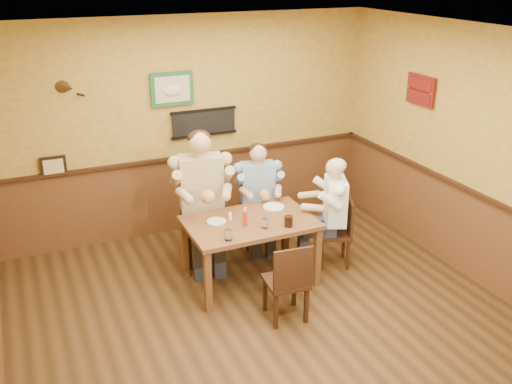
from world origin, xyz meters
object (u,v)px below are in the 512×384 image
(water_glass_left, at_px, (228,235))
(chair_back_right, at_px, (258,214))
(diner_white_elder, at_px, (334,218))
(pepper_shaker, at_px, (244,217))
(diner_tan_shirt, at_px, (202,204))
(chair_right_end, at_px, (334,232))
(diner_blue_polo, at_px, (258,200))
(hot_sauce_bottle, at_px, (245,218))
(chair_near_side, at_px, (286,280))
(cola_tumbler, at_px, (289,221))
(salt_shaker, at_px, (230,217))
(dining_table, at_px, (250,228))
(chair_back_left, at_px, (202,221))
(water_glass_mid, at_px, (265,223))

(water_glass_left, bearing_deg, chair_back_right, 53.69)
(diner_white_elder, xyz_separation_m, pepper_shaker, (-1.11, 0.07, 0.19))
(diner_tan_shirt, distance_m, pepper_shaker, 0.70)
(chair_right_end, height_order, diner_blue_polo, diner_blue_polo)
(water_glass_left, xyz_separation_m, hot_sauce_bottle, (0.28, 0.24, 0.04))
(chair_back_right, xyz_separation_m, chair_near_side, (-0.40, -1.59, 0.01))
(chair_near_side, bearing_deg, diner_tan_shirt, -70.57)
(pepper_shaker, bearing_deg, chair_right_end, -3.56)
(cola_tumbler, bearing_deg, chair_near_side, -119.05)
(cola_tumbler, bearing_deg, diner_tan_shirt, 123.40)
(chair_back_right, bearing_deg, salt_shaker, -119.71)
(dining_table, bearing_deg, chair_right_end, -1.91)
(chair_right_end, bearing_deg, chair_back_left, -94.68)
(chair_back_left, height_order, diner_white_elder, diner_white_elder)
(hot_sauce_bottle, bearing_deg, chair_near_side, -78.34)
(water_glass_mid, xyz_separation_m, hot_sauce_bottle, (-0.17, 0.13, 0.04))
(chair_back_right, distance_m, diner_blue_polo, 0.18)
(diner_white_elder, bearing_deg, chair_right_end, 180.00)
(chair_back_left, bearing_deg, chair_near_side, -66.04)
(water_glass_left, xyz_separation_m, cola_tumbler, (0.70, 0.04, 0.00))
(dining_table, height_order, chair_back_left, chair_back_left)
(diner_tan_shirt, xyz_separation_m, salt_shaker, (0.13, -0.58, 0.06))
(chair_back_left, distance_m, water_glass_left, 1.06)
(chair_near_side, xyz_separation_m, cola_tumbler, (0.28, 0.50, 0.38))
(dining_table, bearing_deg, hot_sauce_bottle, -134.96)
(diner_white_elder, xyz_separation_m, water_glass_mid, (-0.99, -0.19, 0.21))
(cola_tumbler, xyz_separation_m, pepper_shaker, (-0.37, 0.33, -0.02))
(salt_shaker, bearing_deg, chair_near_side, -75.17)
(chair_right_end, relative_size, water_glass_left, 7.00)
(cola_tumbler, relative_size, hot_sauce_bottle, 0.62)
(water_glass_mid, bearing_deg, diner_tan_shirt, 113.71)
(salt_shaker, bearing_deg, chair_right_end, -5.99)
(water_glass_left, bearing_deg, chair_back_left, 86.61)
(water_glass_left, relative_size, cola_tumbler, 0.99)
(dining_table, bearing_deg, chair_back_left, 115.55)
(diner_tan_shirt, height_order, water_glass_left, diner_tan_shirt)
(chair_right_end, xyz_separation_m, diner_white_elder, (0.00, 0.00, 0.18))
(chair_right_end, bearing_deg, chair_near_side, -30.64)
(dining_table, distance_m, cola_tumbler, 0.46)
(chair_right_end, relative_size, water_glass_mid, 7.99)
(water_glass_left, distance_m, hot_sauce_bottle, 0.37)
(chair_back_right, relative_size, hot_sauce_bottle, 4.37)
(chair_near_side, relative_size, water_glass_mid, 8.29)
(water_glass_mid, bearing_deg, diner_blue_polo, 69.89)
(dining_table, relative_size, chair_right_end, 1.68)
(dining_table, height_order, chair_back_right, chair_back_right)
(chair_back_left, xyz_separation_m, diner_blue_polo, (0.77, 0.12, 0.09))
(water_glass_mid, bearing_deg, chair_near_side, -92.96)
(diner_tan_shirt, bearing_deg, pepper_shaker, -57.10)
(chair_back_left, height_order, water_glass_left, chair_back_left)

